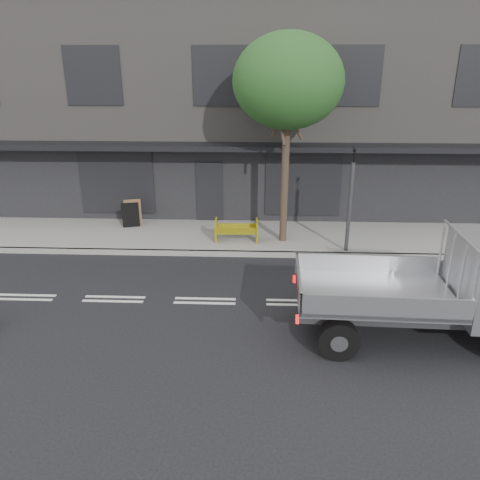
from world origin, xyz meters
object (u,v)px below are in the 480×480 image
object	(u,v)px
street_tree	(288,82)
sandwich_board	(131,215)
construction_barrier	(236,232)
traffic_light_pole	(350,206)

from	to	relation	value
street_tree	sandwich_board	bearing A→B (deg)	169.04
construction_barrier	sandwich_board	world-z (taller)	sandwich_board
street_tree	sandwich_board	distance (m)	7.27
street_tree	traffic_light_pole	size ratio (longest dim) A/B	1.93
sandwich_board	traffic_light_pole	bearing A→B (deg)	-29.71
traffic_light_pole	sandwich_board	distance (m)	7.80
street_tree	construction_barrier	world-z (taller)	street_tree
street_tree	traffic_light_pole	bearing A→B (deg)	-23.03
traffic_light_pole	sandwich_board	size ratio (longest dim) A/B	3.59
construction_barrier	sandwich_board	size ratio (longest dim) A/B	1.50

